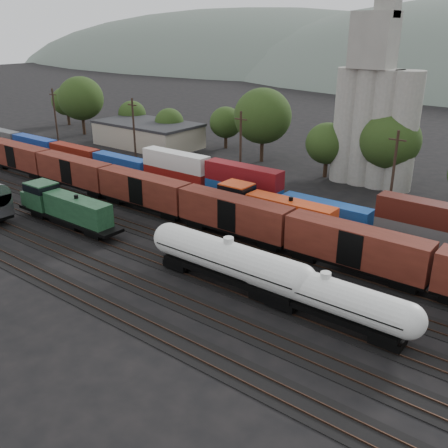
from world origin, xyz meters
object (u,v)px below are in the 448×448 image
Objects in this scene: green_locomotive at (63,206)px; tank_car_a at (228,260)px; orange_locomotive at (267,209)px; grain_silo at (374,114)px.

tank_car_a reaches higher than green_locomotive.
tank_car_a is at bearing 0.00° from green_locomotive.
green_locomotive is at bearing -144.71° from orange_locomotive.
grain_silo is (2.34, 26.00, 8.53)m from orange_locomotive.
tank_car_a is at bearing -70.56° from orange_locomotive.
green_locomotive is 0.93× the size of tank_car_a.
orange_locomotive reaches higher than green_locomotive.
orange_locomotive is 0.66× the size of grain_silo.
grain_silo is at bearing 60.14° from green_locomotive.
green_locomotive is 48.05m from grain_silo.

